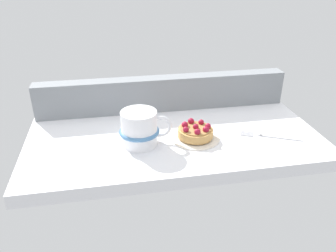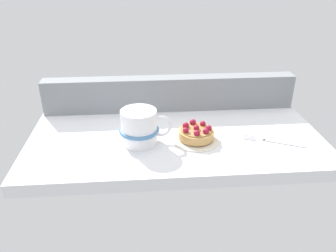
{
  "view_description": "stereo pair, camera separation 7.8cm",
  "coord_description": "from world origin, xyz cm",
  "px_view_note": "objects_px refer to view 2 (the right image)",
  "views": [
    {
      "loc": [
        -16.49,
        -80.55,
        44.83
      ],
      "look_at": [
        -2.35,
        -3.49,
        4.57
      ],
      "focal_mm": 35.9,
      "sensor_mm": 36.0,
      "label": 1
    },
    {
      "loc": [
        -8.72,
        -81.58,
        44.83
      ],
      "look_at": [
        -2.35,
        -3.49,
        4.57
      ],
      "focal_mm": 35.9,
      "sensor_mm": 36.0,
      "label": 2
    }
  ],
  "objects_px": {
    "dessert_plate": "(196,139)",
    "coffee_mug": "(140,127)",
    "dessert_fork": "(273,141)",
    "raspberry_tart": "(196,133)"
  },
  "relations": [
    {
      "from": "dessert_plate",
      "to": "coffee_mug",
      "type": "bearing_deg",
      "value": -179.07
    },
    {
      "from": "dessert_plate",
      "to": "dessert_fork",
      "type": "distance_m",
      "value": 0.21
    },
    {
      "from": "coffee_mug",
      "to": "dessert_fork",
      "type": "bearing_deg",
      "value": -4.34
    },
    {
      "from": "dessert_plate",
      "to": "coffee_mug",
      "type": "distance_m",
      "value": 0.16
    },
    {
      "from": "raspberry_tart",
      "to": "dessert_plate",
      "type": "bearing_deg",
      "value": -118.06
    },
    {
      "from": "dessert_plate",
      "to": "raspberry_tart",
      "type": "relative_size",
      "value": 1.4
    },
    {
      "from": "dessert_plate",
      "to": "raspberry_tart",
      "type": "height_order",
      "value": "raspberry_tart"
    },
    {
      "from": "coffee_mug",
      "to": "dessert_fork",
      "type": "distance_m",
      "value": 0.36
    },
    {
      "from": "raspberry_tart",
      "to": "dessert_fork",
      "type": "xyz_separation_m",
      "value": [
        0.2,
        -0.03,
        -0.02
      ]
    },
    {
      "from": "coffee_mug",
      "to": "dessert_fork",
      "type": "height_order",
      "value": "coffee_mug"
    }
  ]
}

